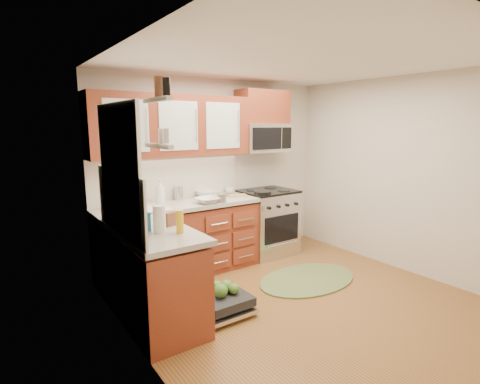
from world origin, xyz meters
TOP-DOWN VIEW (x-y plane):
  - floor at (0.00, 0.00)m, footprint 3.50×3.50m
  - ceiling at (0.00, 0.00)m, footprint 3.50×3.50m
  - wall_back at (0.00, 1.75)m, footprint 3.50×0.04m
  - wall_left at (-1.75, 0.00)m, footprint 0.04×3.50m
  - wall_right at (1.75, 0.00)m, footprint 0.04×3.50m
  - base_cabinet_back at (-0.73, 1.45)m, footprint 2.05×0.60m
  - base_cabinet_left at (-1.45, 0.52)m, footprint 0.60×1.25m
  - countertop_back at (-0.72, 1.44)m, footprint 2.07×0.64m
  - countertop_left at (-1.44, 0.53)m, footprint 0.64×1.27m
  - backsplash_back at (-0.73, 1.74)m, footprint 2.05×0.02m
  - backsplash_left at (-1.74, 0.52)m, footprint 0.02×1.25m
  - upper_cabinets at (-0.73, 1.57)m, footprint 2.05×0.35m
  - cabinet_over_mw at (0.68, 1.57)m, footprint 0.76×0.35m
  - range at (0.68, 1.43)m, footprint 0.76×0.64m
  - microwave at (0.68, 1.55)m, footprint 0.76×0.38m
  - sink at (-1.25, 1.42)m, footprint 0.62×0.50m
  - dishwasher at (-0.86, 0.30)m, footprint 0.70×0.60m
  - window at (-1.74, 0.50)m, footprint 0.03×1.05m
  - window_blind at (-1.71, 0.50)m, footprint 0.02×0.96m
  - shelf_upper at (-1.72, -0.35)m, footprint 0.04×0.40m
  - shelf_lower at (-1.72, -0.35)m, footprint 0.04×0.40m
  - rug at (0.46, 0.37)m, footprint 1.51×1.18m
  - skillet at (0.42, 1.23)m, footprint 0.29×0.29m
  - stock_pot at (-0.27, 1.22)m, footprint 0.21×0.21m
  - cutting_board at (0.14, 1.42)m, footprint 0.29×0.23m
  - canister at (-0.63, 1.65)m, footprint 0.12×0.12m
  - paper_towel_roll at (-1.43, 0.39)m, footprint 0.12×0.12m
  - mustard_bottle at (-1.29, 0.26)m, footprint 0.07×0.07m
  - red_bottle at (-1.62, 0.50)m, footprint 0.07×0.07m
  - wooden_box at (-1.25, 0.56)m, footprint 0.15×0.12m
  - blue_carton at (-1.54, 0.50)m, footprint 0.11×0.07m
  - bowl_a at (-0.43, 1.25)m, footprint 0.31×0.31m
  - bowl_b at (-0.24, 1.60)m, footprint 0.38×0.38m
  - cup at (0.16, 1.65)m, footprint 0.16×0.16m
  - soap_bottle_a at (-0.95, 1.50)m, footprint 0.14×0.14m
  - soap_bottle_b at (-1.62, 0.87)m, footprint 0.08×0.08m
  - soap_bottle_c at (-1.62, 0.49)m, footprint 0.15×0.15m

SIDE VIEW (x-z plane):
  - floor at x=0.00m, z-range 0.00..0.00m
  - rug at x=0.46m, z-range 0.00..0.02m
  - dishwasher at x=-0.86m, z-range 0.00..0.20m
  - base_cabinet_back at x=-0.73m, z-range 0.00..0.85m
  - base_cabinet_left at x=-1.45m, z-range 0.00..0.85m
  - range at x=0.68m, z-range 0.00..0.95m
  - sink at x=-1.25m, z-range 0.67..0.93m
  - countertop_back at x=-0.72m, z-range 0.88..0.93m
  - countertop_left at x=-1.44m, z-range 0.88..0.93m
  - cutting_board at x=0.14m, z-range 0.93..0.94m
  - bowl_a at x=-0.43m, z-range 0.93..1.00m
  - bowl_b at x=-0.24m, z-range 0.93..1.02m
  - skillet at x=0.42m, z-range 0.95..0.99m
  - cup at x=0.16m, z-range 0.93..1.02m
  - stock_pot at x=-0.27m, z-range 0.93..1.04m
  - wooden_box at x=-1.25m, z-range 0.93..1.06m
  - soap_bottle_b at x=-1.62m, z-range 0.93..1.10m
  - blue_carton at x=-1.54m, z-range 0.93..1.10m
  - canister at x=-0.63m, z-range 0.93..1.10m
  - soap_bottle_c at x=-1.62m, z-range 0.93..1.10m
  - mustard_bottle at x=-1.29m, z-range 0.93..1.14m
  - paper_towel_roll at x=-1.43m, z-range 0.93..1.17m
  - red_bottle at x=-1.62m, z-range 0.93..1.19m
  - soap_bottle_a at x=-0.95m, z-range 0.93..1.24m
  - backsplash_back at x=-0.73m, z-range 0.93..1.49m
  - backsplash_left at x=-1.74m, z-range 0.93..1.49m
  - wall_back at x=0.00m, z-range 0.00..2.50m
  - wall_left at x=-1.75m, z-range 0.00..2.50m
  - wall_right at x=1.75m, z-range 0.00..2.50m
  - window at x=-1.74m, z-range 1.02..2.08m
  - microwave at x=0.68m, z-range 1.50..1.90m
  - shelf_lower at x=-1.72m, z-range 1.74..1.76m
  - upper_cabinets at x=-0.73m, z-range 1.50..2.25m
  - window_blind at x=-1.71m, z-range 1.68..2.08m
  - shelf_upper at x=-1.72m, z-range 2.03..2.06m
  - cabinet_over_mw at x=0.68m, z-range 1.90..2.37m
  - ceiling at x=0.00m, z-range 2.50..2.50m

